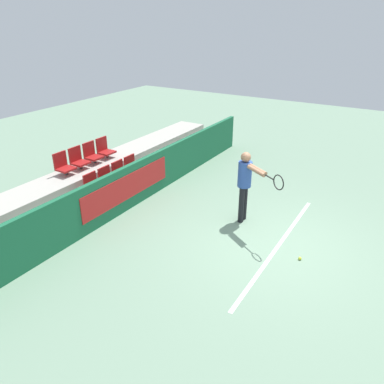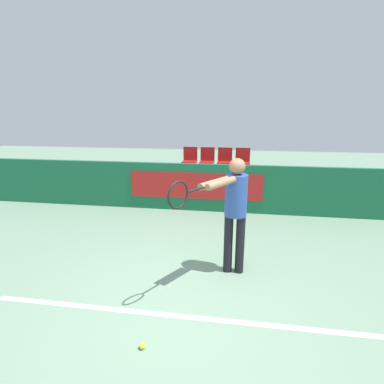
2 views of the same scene
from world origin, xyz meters
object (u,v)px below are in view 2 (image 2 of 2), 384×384
stadium_chair_0 (184,178)px  tennis_ball (142,346)px  stadium_chair_4 (190,159)px  stadium_chair_5 (207,159)px  stadium_chair_1 (203,179)px  stadium_chair_2 (222,180)px  stadium_chair_3 (242,180)px  stadium_chair_7 (243,160)px  stadium_chair_6 (225,159)px  tennis_player (233,205)px

stadium_chair_0 → tennis_ball: size_ratio=8.88×
stadium_chair_4 → stadium_chair_0: bearing=-90.0°
stadium_chair_0 → stadium_chair_5: (0.51, 1.01, 0.36)m
stadium_chair_1 → stadium_chair_2: size_ratio=1.00×
stadium_chair_3 → stadium_chair_7: stadium_chair_7 is taller
stadium_chair_5 → stadium_chair_1: bearing=-90.0°
stadium_chair_1 → tennis_ball: size_ratio=8.88×
stadium_chair_7 → stadium_chair_5: bearing=180.0°
stadium_chair_3 → stadium_chair_7: size_ratio=1.00×
stadium_chair_1 → stadium_chair_7: 1.47m
stadium_chair_3 → stadium_chair_6: (-0.51, 1.01, 0.36)m
stadium_chair_7 → tennis_ball: bearing=-99.5°
stadium_chair_0 → tennis_ball: bearing=-84.5°
stadium_chair_3 → tennis_player: (-0.18, -3.51, 0.45)m
stadium_chair_0 → stadium_chair_5: 1.18m
stadium_chair_1 → stadium_chair_3: 1.01m
stadium_chair_7 → stadium_chair_0: bearing=-146.4°
stadium_chair_2 → stadium_chair_5: stadium_chair_5 is taller
stadium_chair_5 → stadium_chair_3: bearing=-44.9°
stadium_chair_2 → tennis_ball: 5.19m
stadium_chair_4 → stadium_chair_7: same height
stadium_chair_5 → tennis_ball: stadium_chair_5 is taller
stadium_chair_3 → tennis_player: 3.54m
stadium_chair_4 → stadium_chair_5: 0.51m
stadium_chair_4 → stadium_chair_5: size_ratio=1.00×
stadium_chair_0 → stadium_chair_2: bearing=0.0°
stadium_chair_2 → stadium_chair_3: (0.51, 0.00, 0.00)m
stadium_chair_3 → stadium_chair_7: 1.07m
stadium_chair_1 → stadium_chair_3: size_ratio=1.00×
stadium_chair_7 → tennis_ball: (-1.03, -6.14, -0.95)m
stadium_chair_1 → stadium_chair_3: same height
stadium_chair_2 → stadium_chair_0: bearing=180.0°
stadium_chair_4 → tennis_ball: 6.23m
stadium_chair_0 → stadium_chair_7: bearing=33.6°
stadium_chair_2 → tennis_player: bearing=-84.6°
stadium_chair_1 → stadium_chair_3: bearing=0.0°
stadium_chair_7 → tennis_ball: 6.30m
stadium_chair_0 → tennis_player: bearing=-69.1°
stadium_chair_2 → stadium_chair_7: (0.51, 1.01, 0.36)m
stadium_chair_0 → stadium_chair_2: 1.01m
stadium_chair_3 → stadium_chair_5: size_ratio=1.00×
stadium_chair_0 → stadium_chair_4: size_ratio=1.00×
stadium_chair_2 → tennis_player: size_ratio=0.34×
stadium_chair_7 → tennis_ball: size_ratio=8.88×
tennis_ball → tennis_player: bearing=62.4°
stadium_chair_2 → stadium_chair_5: bearing=116.7°
stadium_chair_5 → tennis_player: 4.59m
stadium_chair_3 → stadium_chair_4: size_ratio=1.00×
stadium_chair_1 → tennis_player: 3.63m
stadium_chair_5 → stadium_chair_7: (1.01, 0.00, 0.00)m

